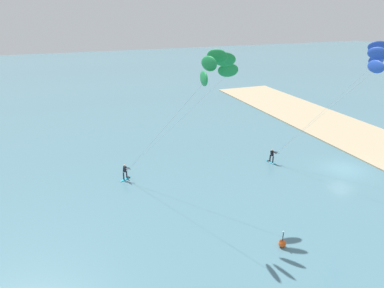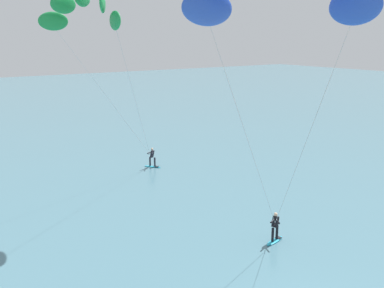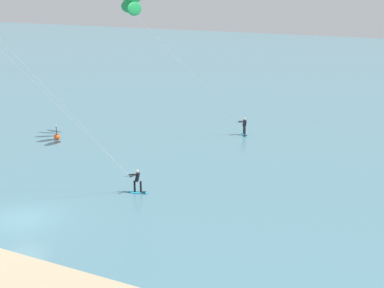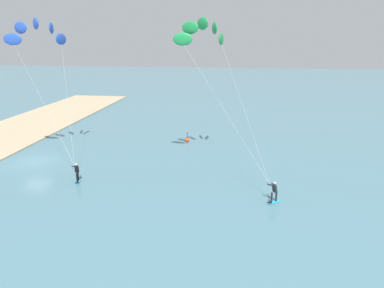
% 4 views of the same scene
% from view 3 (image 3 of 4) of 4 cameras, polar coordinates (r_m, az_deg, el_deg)
% --- Properties ---
extents(ground_plane, '(240.00, 240.00, 0.00)m').
position_cam_3_polar(ground_plane, '(33.42, -18.20, -7.89)').
color(ground_plane, slate).
extents(kitesurfer_mid_water, '(10.74, 9.52, 13.62)m').
position_cam_3_polar(kitesurfer_mid_water, '(44.82, -6.12, 14.94)').
color(kitesurfer_mid_water, '#23ADD1').
rests_on(kitesurfer_mid_water, ground).
extents(marker_buoy, '(0.56, 0.56, 1.38)m').
position_cam_3_polar(marker_buoy, '(48.77, -14.66, 0.79)').
color(marker_buoy, '#EA5119').
rests_on(marker_buoy, ground).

